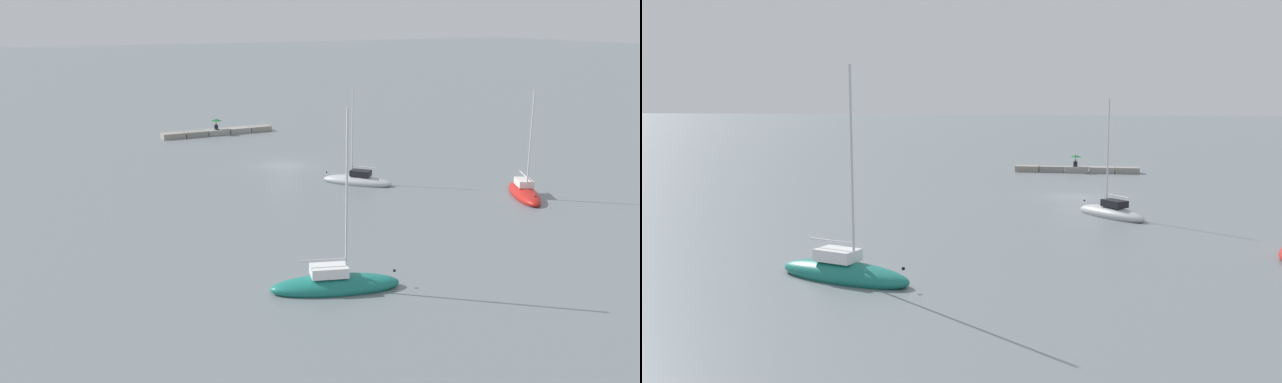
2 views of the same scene
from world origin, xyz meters
TOP-DOWN VIEW (x-y plane):
  - ground_plane at (0.00, 0.00)m, footprint 500.00×500.00m
  - seawall_pier at (0.00, -18.30)m, footprint 12.88×1.63m
  - person_seated_dark_left at (0.13, -18.30)m, footprint 0.46×0.65m
  - umbrella_open_green at (0.12, -18.27)m, footprint 1.26×1.26m
  - sailboat_grey_far at (-2.58, 8.95)m, footprint 5.08×5.48m
  - sailboat_teal_outer at (9.50, 27.18)m, footprint 6.90×3.86m

SIDE VIEW (x-z plane):
  - ground_plane at x=0.00m, z-range 0.00..0.00m
  - sailboat_grey_far at x=-2.58m, z-range -3.75..4.33m
  - seawall_pier at x=0.00m, z-range 0.00..0.61m
  - sailboat_teal_outer at x=9.50m, z-range -4.45..5.12m
  - person_seated_dark_left at x=0.13m, z-range 0.50..1.23m
  - umbrella_open_green at x=0.12m, z-range 1.09..2.36m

